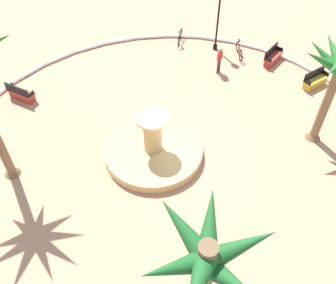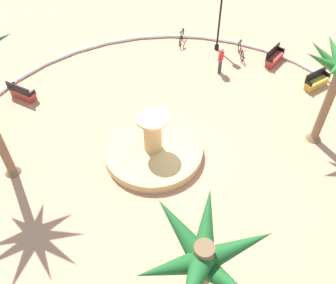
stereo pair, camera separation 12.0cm
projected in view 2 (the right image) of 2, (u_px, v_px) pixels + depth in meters
name	position (u px, v px, depth m)	size (l,w,h in m)	color
ground_plane	(174.00, 158.00, 17.52)	(80.00, 80.00, 0.00)	tan
plaza_curb	(174.00, 156.00, 17.45)	(21.85, 21.85, 0.20)	silver
fountain	(153.00, 149.00, 17.44)	(4.64, 4.64, 2.40)	tan
palm_tree_near_fountain	(199.00, 279.00, 8.59)	(3.19, 3.10, 6.51)	brown
bench_east	(22.00, 93.00, 20.32)	(1.68, 0.92, 1.00)	#B73D33
bench_west	(274.00, 58.00, 22.67)	(0.65, 1.64, 1.00)	#B73D33
bench_southwest	(316.00, 82.00, 21.02)	(0.83, 1.67, 1.00)	gold
lamppost	(220.00, 15.00, 22.29)	(0.32, 0.32, 4.02)	black
bicycle_red_frame	(241.00, 51.00, 23.14)	(1.29, 1.23, 0.94)	black
bicycle_by_lamppost	(182.00, 37.00, 24.31)	(1.00, 1.47, 0.94)	black
person_cyclist_helmet	(221.00, 59.00, 21.55)	(0.28, 0.52, 1.66)	#33333D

